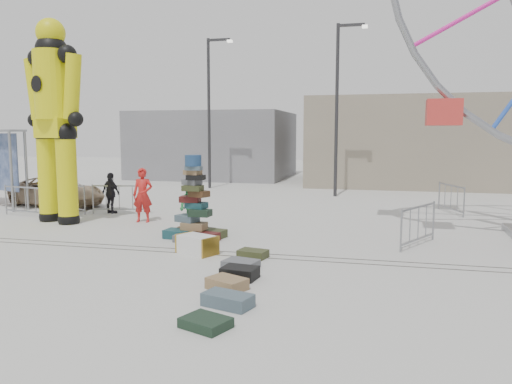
% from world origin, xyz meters
% --- Properties ---
extents(ground, '(90.00, 90.00, 0.00)m').
position_xyz_m(ground, '(0.00, 0.00, 0.00)').
color(ground, '#9E9E99').
rests_on(ground, ground).
extents(track_line_near, '(40.00, 0.04, 0.01)m').
position_xyz_m(track_line_near, '(0.00, 0.60, 0.00)').
color(track_line_near, '#47443F').
rests_on(track_line_near, ground).
extents(track_line_far, '(40.00, 0.04, 0.01)m').
position_xyz_m(track_line_far, '(0.00, 1.00, 0.00)').
color(track_line_far, '#47443F').
rests_on(track_line_far, ground).
extents(building_right, '(12.00, 8.00, 5.00)m').
position_xyz_m(building_right, '(7.00, 20.00, 2.50)').
color(building_right, gray).
rests_on(building_right, ground).
extents(building_left, '(10.00, 8.00, 4.40)m').
position_xyz_m(building_left, '(-6.00, 22.00, 2.20)').
color(building_left, gray).
rests_on(building_left, ground).
extents(lamp_post_right, '(1.41, 0.25, 8.00)m').
position_xyz_m(lamp_post_right, '(3.09, 13.00, 4.48)').
color(lamp_post_right, '#2D2D30').
rests_on(lamp_post_right, ground).
extents(lamp_post_left, '(1.41, 0.25, 8.00)m').
position_xyz_m(lamp_post_left, '(-3.91, 15.00, 4.48)').
color(lamp_post_left, '#2D2D30').
rests_on(lamp_post_left, ground).
extents(suitcase_tower, '(1.75, 1.47, 2.38)m').
position_xyz_m(suitcase_tower, '(-0.09, 2.37, 0.67)').
color(suitcase_tower, '#1A484F').
rests_on(suitcase_tower, ground).
extents(crash_test_dummy, '(2.72, 1.33, 6.90)m').
position_xyz_m(crash_test_dummy, '(-5.46, 3.72, 3.64)').
color(crash_test_dummy, black).
rests_on(crash_test_dummy, ground).
extents(steamer_trunk, '(1.13, 0.94, 0.46)m').
position_xyz_m(steamer_trunk, '(0.63, 0.65, 0.23)').
color(steamer_trunk, silver).
rests_on(steamer_trunk, ground).
extents(row_case_0, '(0.76, 0.59, 0.19)m').
position_xyz_m(row_case_0, '(2.08, 0.58, 0.10)').
color(row_case_0, '#393F1F').
rests_on(row_case_0, ground).
extents(row_case_1, '(0.85, 0.73, 0.17)m').
position_xyz_m(row_case_1, '(2.04, -0.37, 0.09)').
color(row_case_1, '#5C5F64').
rests_on(row_case_1, ground).
extents(row_case_2, '(0.79, 0.62, 0.25)m').
position_xyz_m(row_case_2, '(2.25, -1.19, 0.12)').
color(row_case_2, black).
rests_on(row_case_2, ground).
extents(row_case_3, '(0.88, 0.78, 0.22)m').
position_xyz_m(row_case_3, '(2.19, -1.92, 0.11)').
color(row_case_3, '#91714A').
rests_on(row_case_3, ground).
extents(row_case_4, '(0.97, 0.70, 0.23)m').
position_xyz_m(row_case_4, '(2.49, -2.84, 0.12)').
color(row_case_4, '#4A5E69').
rests_on(row_case_4, ground).
extents(row_case_5, '(0.86, 0.77, 0.16)m').
position_xyz_m(row_case_5, '(2.44, -3.83, 0.08)').
color(row_case_5, '#1A2F20').
rests_on(row_case_5, ground).
extents(barricade_dummy_a, '(1.98, 0.46, 1.10)m').
position_xyz_m(barricade_dummy_a, '(-7.38, 4.50, 0.55)').
color(barricade_dummy_a, gray).
rests_on(barricade_dummy_a, ground).
extents(barricade_dummy_b, '(1.98, 0.52, 1.10)m').
position_xyz_m(barricade_dummy_b, '(-6.49, 5.53, 0.55)').
color(barricade_dummy_b, gray).
rests_on(barricade_dummy_b, ground).
extents(barricade_dummy_c, '(1.98, 0.48, 1.10)m').
position_xyz_m(barricade_dummy_c, '(-4.36, 5.79, 0.55)').
color(barricade_dummy_c, gray).
rests_on(barricade_dummy_c, ground).
extents(barricade_wheel_front, '(1.03, 1.81, 1.10)m').
position_xyz_m(barricade_wheel_front, '(6.04, 2.87, 0.55)').
color(barricade_wheel_front, gray).
rests_on(barricade_wheel_front, ground).
extents(barricade_wheel_back, '(0.72, 1.93, 1.10)m').
position_xyz_m(barricade_wheel_back, '(7.65, 8.89, 0.55)').
color(barricade_wheel_back, gray).
rests_on(barricade_wheel_back, ground).
extents(pedestrian_red, '(0.74, 0.55, 1.83)m').
position_xyz_m(pedestrian_red, '(-2.72, 4.43, 0.92)').
color(pedestrian_red, red).
rests_on(pedestrian_red, ground).
extents(pedestrian_green, '(0.92, 0.85, 1.53)m').
position_xyz_m(pedestrian_green, '(-0.57, 3.26, 0.77)').
color(pedestrian_green, '#18632D').
rests_on(pedestrian_green, ground).
extents(pedestrian_black, '(0.97, 0.66, 1.53)m').
position_xyz_m(pedestrian_black, '(-4.70, 5.81, 0.77)').
color(pedestrian_black, black).
rests_on(pedestrian_black, ground).
extents(parked_suv, '(4.77, 3.30, 1.21)m').
position_xyz_m(parked_suv, '(-7.90, 7.05, 0.61)').
color(parked_suv, '#A08667').
rests_on(parked_suv, ground).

